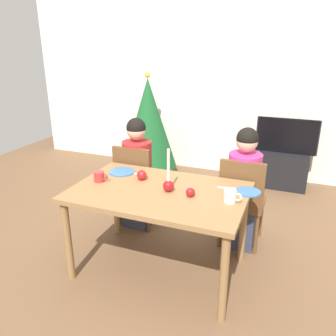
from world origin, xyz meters
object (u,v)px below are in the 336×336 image
object	(u,v)px
mug_right	(230,197)
apple_near_candle	(190,192)
plate_left	(122,172)
plate_right	(248,192)
chair_right	(242,198)
candle_centerpiece	(168,183)
christmas_tree	(149,124)
mug_left	(99,177)
chair_left	(137,181)
person_left_child	(138,175)
dining_table	(159,199)
apple_by_left_plate	(142,175)
person_right_child	(243,191)
tv_stand	(283,169)
tv	(287,136)

from	to	relation	value
mug_right	apple_near_candle	xyz separation A→B (m)	(-0.31, -0.02, -0.01)
plate_left	plate_right	size ratio (longest dim) A/B	1.16
chair_right	candle_centerpiece	world-z (taller)	candle_centerpiece
christmas_tree	candle_centerpiece	size ratio (longest dim) A/B	4.23
apple_near_candle	mug_left	bearing A→B (deg)	179.54
chair_left	mug_right	bearing A→B (deg)	-29.48
person_left_child	plate_right	distance (m)	1.28
candle_centerpiece	plate_right	bearing A→B (deg)	19.04
dining_table	person_left_child	distance (m)	0.83
dining_table	apple_by_left_plate	distance (m)	0.30
apple_near_candle	mug_right	bearing A→B (deg)	2.82
chair_left	apple_by_left_plate	distance (m)	0.61
candle_centerpiece	apple_by_left_plate	size ratio (longest dim) A/B	4.08
person_right_child	plate_left	bearing A→B (deg)	-158.97
dining_table	tv_stand	size ratio (longest dim) A/B	2.19
christmas_tree	apple_near_candle	xyz separation A→B (m)	(1.29, -2.05, 0.01)
chair_left	person_right_child	size ratio (longest dim) A/B	0.77
candle_centerpiece	apple_by_left_plate	world-z (taller)	candle_centerpiece
tv_stand	apple_near_candle	world-z (taller)	apple_near_candle
candle_centerpiece	dining_table	bearing A→B (deg)	-174.34
mug_right	apple_near_candle	world-z (taller)	mug_right
chair_left	person_right_child	distance (m)	1.09
person_left_child	mug_right	distance (m)	1.29
chair_right	apple_near_candle	world-z (taller)	chair_right
chair_right	person_right_child	distance (m)	0.07
mug_right	apple_by_left_plate	size ratio (longest dim) A/B	1.56
christmas_tree	mug_left	bearing A→B (deg)	-76.92
christmas_tree	apple_by_left_plate	distance (m)	2.04
apple_near_candle	person_left_child	bearing A→B (deg)	139.76
plate_left	mug_right	distance (m)	1.08
dining_table	mug_right	size ratio (longest dim) A/B	10.38
dining_table	apple_near_candle	distance (m)	0.30
person_left_child	apple_near_candle	world-z (taller)	person_left_child
plate_left	apple_near_candle	size ratio (longest dim) A/B	3.26
apple_near_candle	apple_by_left_plate	xyz separation A→B (m)	(-0.50, 0.17, 0.01)
mug_left	apple_near_candle	bearing A→B (deg)	-0.46
christmas_tree	apple_near_candle	size ratio (longest dim) A/B	20.90
tv_stand	mug_left	size ratio (longest dim) A/B	4.90
chair_left	christmas_tree	size ratio (longest dim) A/B	0.60
christmas_tree	mug_left	size ratio (longest dim) A/B	11.42
person_left_child	plate_right	bearing A→B (deg)	-19.73
tv_stand	apple_near_candle	xyz separation A→B (m)	(-0.59, -2.32, 0.55)
mug_right	apple_by_left_plate	world-z (taller)	mug_right
person_right_child	mug_right	bearing A→B (deg)	-89.92
chair_left	christmas_tree	bearing A→B (deg)	109.59
tv	plate_left	world-z (taller)	tv
chair_left	tv	distance (m)	2.19
dining_table	chair_left	bearing A→B (deg)	130.11
mug_left	mug_right	xyz separation A→B (m)	(1.12, 0.01, 0.00)
chair_left	person_left_child	distance (m)	0.07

